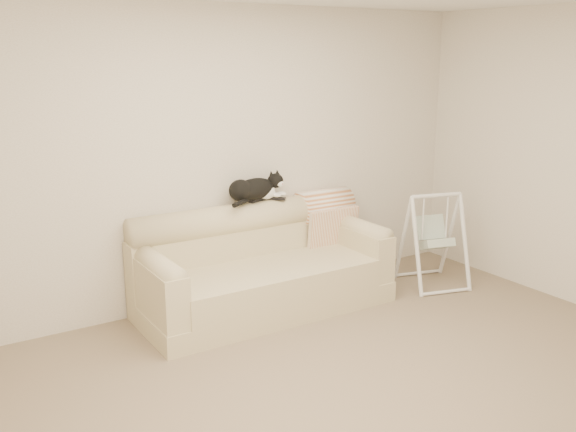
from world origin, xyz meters
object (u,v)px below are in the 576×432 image
object	(u,v)px
sofa	(261,269)
baby_swing	(433,239)
remote_b	(276,198)
remote_a	(257,200)
tuxedo_cat	(255,189)

from	to	relation	value
sofa	baby_swing	bearing A→B (deg)	-12.79
remote_b	baby_swing	bearing A→B (deg)	-23.56
remote_a	sofa	bearing A→B (deg)	-114.34
remote_a	remote_b	distance (m)	0.19
tuxedo_cat	baby_swing	distance (m)	1.82
sofa	tuxedo_cat	xyz separation A→B (m)	(0.08, 0.24, 0.67)
sofa	baby_swing	distance (m)	1.74
sofa	remote_b	size ratio (longest dim) A/B	13.91
remote_b	remote_a	bearing A→B (deg)	171.05
remote_a	tuxedo_cat	distance (m)	0.11
remote_b	tuxedo_cat	size ratio (longest dim) A/B	0.25
sofa	baby_swing	size ratio (longest dim) A/B	2.42
remote_b	baby_swing	distance (m)	1.59
remote_b	tuxedo_cat	distance (m)	0.24
remote_b	baby_swing	xyz separation A→B (m)	(1.39, -0.61, -0.46)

